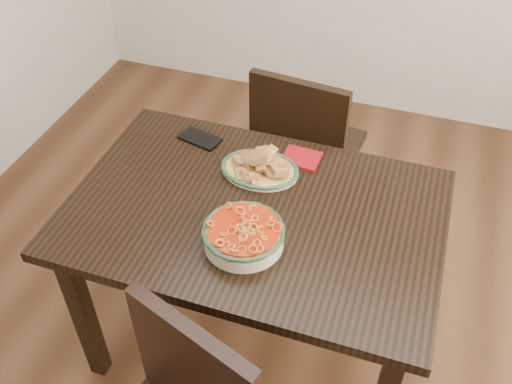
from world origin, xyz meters
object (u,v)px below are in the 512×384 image
(noodle_bowl, at_px, (244,233))
(smartphone, at_px, (200,139))
(chair_far, at_px, (304,146))
(fish_plate, at_px, (260,163))
(dining_table, at_px, (254,229))

(noodle_bowl, height_order, smartphone, noodle_bowl)
(chair_far, bearing_deg, fish_plate, 92.00)
(noodle_bowl, bearing_deg, dining_table, 96.82)
(chair_far, relative_size, smartphone, 5.72)
(noodle_bowl, bearing_deg, fish_plate, 100.11)
(noodle_bowl, relative_size, smartphone, 1.67)
(chair_far, xyz_separation_m, noodle_bowl, (0.02, -0.85, 0.29))
(dining_table, relative_size, chair_far, 1.39)
(fish_plate, bearing_deg, smartphone, 158.46)
(dining_table, relative_size, fish_plate, 4.52)
(fish_plate, relative_size, smartphone, 1.76)
(chair_far, height_order, smartphone, chair_far)
(dining_table, distance_m, chair_far, 0.72)
(chair_far, xyz_separation_m, fish_plate, (-0.04, -0.51, 0.30))
(noodle_bowl, distance_m, smartphone, 0.56)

